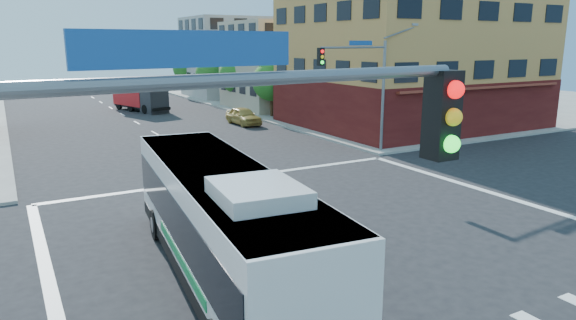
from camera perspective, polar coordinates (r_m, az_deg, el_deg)
ground at (r=18.94m, az=5.47°, el=-8.47°), size 120.00×120.00×0.00m
sidewalk_ne at (r=67.28m, az=13.26°, el=6.79°), size 50.00×50.00×0.15m
corner_building_ne at (r=44.62m, az=13.55°, el=11.31°), size 18.10×15.44×14.00m
building_east_near at (r=55.55m, az=0.09°, el=10.49°), size 12.06×10.06×9.00m
building_east_far at (r=68.09m, az=-5.79°, el=11.30°), size 12.06×10.06×10.00m
signal_mast_ne at (r=31.63m, az=8.38°, el=9.34°), size 7.91×1.13×8.07m
signal_mast_sw at (r=4.40m, az=-13.09°, el=-13.28°), size 7.91×1.01×8.07m
street_tree_a at (r=47.87m, az=-1.71°, el=8.99°), size 3.60×3.60×5.53m
street_tree_b at (r=55.07m, az=-5.60°, el=9.62°), size 3.80×3.80×5.79m
street_tree_c at (r=62.49m, az=-8.58°, el=9.66°), size 3.40×3.40×5.29m
street_tree_d at (r=70.00m, az=-10.95°, el=10.25°), size 4.00×4.00×6.03m
transit_bus at (r=15.12m, az=-7.42°, el=-6.73°), size 3.96×12.88×3.75m
box_truck at (r=55.02m, az=-16.15°, el=6.92°), size 4.30×7.63×3.30m
parked_car at (r=44.23m, az=-4.98°, el=4.90°), size 1.90×4.40×1.48m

